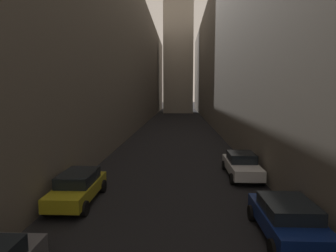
{
  "coord_description": "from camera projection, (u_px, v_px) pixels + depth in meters",
  "views": [
    {
      "loc": [
        0.49,
        5.72,
        5.24
      ],
      "look_at": [
        0.0,
        17.45,
        3.89
      ],
      "focal_mm": 30.55,
      "sensor_mm": 36.0,
      "label": 1
    }
  ],
  "objects": [
    {
      "name": "parked_car_right_third",
      "position": [
        287.0,
        218.0,
        10.34
      ],
      "size": [
        2.07,
        4.06,
        1.4
      ],
      "rotation": [
        0.0,
        0.0,
        1.57
      ],
      "color": "navy",
      "rests_on": "ground"
    },
    {
      "name": "ground_plane",
      "position": [
        176.0,
        129.0,
        42.58
      ],
      "size": [
        264.0,
        264.0,
        0.0
      ],
      "primitive_type": "plane",
      "color": "black"
    },
    {
      "name": "building_block_right",
      "position": [
        251.0,
        54.0,
        42.84
      ],
      "size": [
        11.37,
        108.0,
        22.25
      ],
      "primitive_type": "cube",
      "color": "#60594F",
      "rests_on": "ground"
    },
    {
      "name": "parked_car_left_third",
      "position": [
        78.0,
        187.0,
        13.73
      ],
      "size": [
        1.87,
        4.36,
        1.46
      ],
      "rotation": [
        0.0,
        0.0,
        1.57
      ],
      "color": "#A59919",
      "rests_on": "ground"
    },
    {
      "name": "parked_car_right_far",
      "position": [
        242.0,
        165.0,
        18.02
      ],
      "size": [
        1.95,
        4.59,
        1.5
      ],
      "rotation": [
        0.0,
        0.0,
        1.57
      ],
      "color": "silver",
      "rests_on": "ground"
    },
    {
      "name": "building_block_left",
      "position": [
        103.0,
        59.0,
        43.84
      ],
      "size": [
        11.76,
        108.0,
        21.07
      ],
      "primitive_type": "cube",
      "color": "#60594F",
      "rests_on": "ground"
    }
  ]
}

